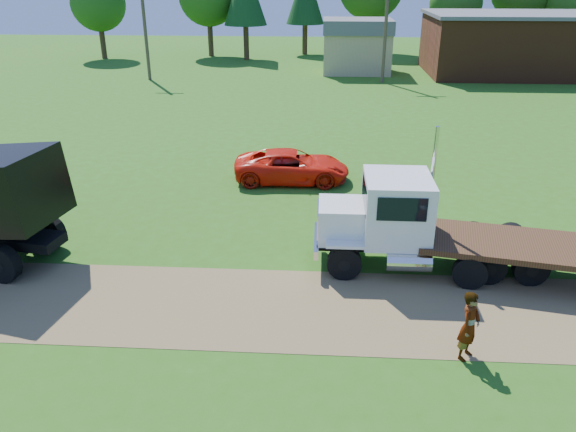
# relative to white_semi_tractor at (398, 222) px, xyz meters

# --- Properties ---
(ground) EXTENTS (140.00, 140.00, 0.00)m
(ground) POSITION_rel_white_semi_tractor_xyz_m (-3.46, -2.76, -1.52)
(ground) COLOR #2E5B13
(ground) RESTS_ON ground
(dirt_track) EXTENTS (120.00, 4.20, 0.01)m
(dirt_track) POSITION_rel_white_semi_tractor_xyz_m (-3.46, -2.76, -1.51)
(dirt_track) COLOR olive
(dirt_track) RESTS_ON ground
(white_semi_tractor) EXTENTS (7.36, 2.65, 4.44)m
(white_semi_tractor) POSITION_rel_white_semi_tractor_xyz_m (0.00, 0.00, 0.00)
(white_semi_tractor) COLOR black
(white_semi_tractor) RESTS_ON ground
(orange_pickup) EXTENTS (5.15, 2.49, 1.41)m
(orange_pickup) POSITION_rel_white_semi_tractor_xyz_m (-3.76, 7.61, -0.81)
(orange_pickup) COLOR red
(orange_pickup) RESTS_ON ground
(flatbed_trailer) EXTENTS (8.54, 4.00, 2.11)m
(flatbed_trailer) POSITION_rel_white_semi_tractor_xyz_m (4.78, -0.77, -0.61)
(flatbed_trailer) COLOR #352410
(flatbed_trailer) RESTS_ON ground
(spectator_a) EXTENTS (0.75, 0.79, 1.82)m
(spectator_a) POSITION_rel_white_semi_tractor_xyz_m (1.21, -4.69, -0.61)
(spectator_a) COLOR #999999
(spectator_a) RESTS_ON ground
(spectator_b) EXTENTS (1.06, 0.99, 1.72)m
(spectator_b) POSITION_rel_white_semi_tractor_xyz_m (0.03, 2.78, -0.65)
(spectator_b) COLOR #999999
(spectator_b) RESTS_ON ground
(brick_building) EXTENTS (15.40, 10.40, 5.30)m
(brick_building) POSITION_rel_white_semi_tractor_xyz_m (14.54, 37.24, 1.14)
(brick_building) COLOR brown
(brick_building) RESTS_ON ground
(tan_shed) EXTENTS (6.20, 5.40, 4.70)m
(tan_shed) POSITION_rel_white_semi_tractor_xyz_m (0.54, 37.24, 0.91)
(tan_shed) COLOR tan
(tan_shed) RESTS_ON ground
(utility_poles) EXTENTS (42.20, 0.28, 9.00)m
(utility_poles) POSITION_rel_white_semi_tractor_xyz_m (2.54, 32.24, 3.20)
(utility_poles) COLOR #4A3629
(utility_poles) RESTS_ON ground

